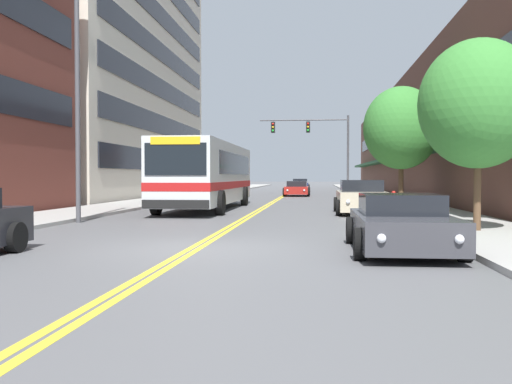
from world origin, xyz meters
The scene contains 17 objects.
ground_plane centered at (0.00, 37.00, 0.00)m, with size 240.00×240.00×0.00m, color #565659.
sidewalk_left centered at (-7.09, 37.00, 0.06)m, with size 3.18×106.00×0.13m.
sidewalk_right centered at (7.09, 37.00, 0.06)m, with size 3.18×106.00×0.13m.
centre_line centered at (0.00, 37.00, 0.00)m, with size 0.34×106.00×0.01m.
office_tower_left centered at (-14.91, 30.27, 12.11)m, with size 12.08×28.50×24.21m.
storefront_row_right centered at (12.91, 37.00, 4.49)m, with size 9.10×68.00×8.99m.
city_bus centered at (-2.50, 14.55, 1.72)m, with size 2.90×12.44×3.03m.
car_silver_parked_left_mid centered at (-4.37, 29.55, 0.63)m, with size 2.18×4.20×1.32m.
car_dark_grey_parked_right_foreground centered at (4.32, -0.03, 0.56)m, with size 2.08×4.42×1.18m.
car_champagne_parked_right_mid centered at (4.44, 11.92, 0.65)m, with size 2.18×4.62×1.39m.
car_red_moving_lead centered at (1.05, 33.06, 0.56)m, with size 2.05×4.72×1.17m.
car_navy_moving_second centered at (0.87, 48.71, 0.61)m, with size 1.99×4.66×1.29m.
traffic_signal_mast centered at (2.65, 36.23, 4.78)m, with size 7.49×0.38×6.64m.
street_lamp_left_near centered at (-4.96, 6.25, 5.48)m, with size 2.65×0.28×9.31m.
street_tree_right_near centered at (6.79, 3.51, 3.43)m, with size 3.08×3.08×5.01m.
street_tree_right_mid centered at (6.51, 15.21, 3.80)m, with size 3.51×3.51×5.61m.
fire_hydrant centered at (5.95, 13.45, 0.52)m, with size 0.30×0.22×0.78m.
Camera 1 is at (2.58, -11.96, 1.54)m, focal length 40.00 mm.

